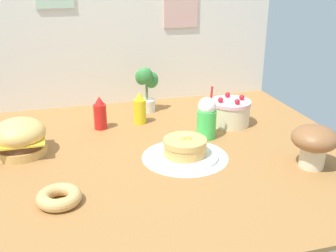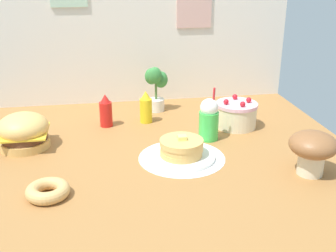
{
  "view_description": "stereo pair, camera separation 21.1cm",
  "coord_description": "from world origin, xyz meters",
  "px_view_note": "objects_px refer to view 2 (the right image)",
  "views": [
    {
      "loc": [
        -0.43,
        -1.81,
        0.89
      ],
      "look_at": [
        0.1,
        0.08,
        0.11
      ],
      "focal_mm": 44.3,
      "sensor_mm": 36.0,
      "label": 1
    },
    {
      "loc": [
        -0.22,
        -1.86,
        0.89
      ],
      "look_at": [
        0.1,
        0.08,
        0.11
      ],
      "focal_mm": 44.3,
      "sensor_mm": 36.0,
      "label": 2
    }
  ],
  "objects_px": {
    "burger": "(24,131)",
    "mushroom_stool": "(313,148)",
    "pancake_stack": "(182,150)",
    "potted_plant": "(156,87)",
    "layer_cake": "(236,115)",
    "cream_soda_cup": "(209,119)",
    "ketchup_bottle": "(106,111)",
    "mustard_bottle": "(146,108)",
    "donut_pink_glaze": "(48,190)"
  },
  "relations": [
    {
      "from": "pancake_stack",
      "to": "mushroom_stool",
      "type": "bearing_deg",
      "value": -24.79
    },
    {
      "from": "burger",
      "to": "potted_plant",
      "type": "distance_m",
      "value": 0.87
    },
    {
      "from": "burger",
      "to": "cream_soda_cup",
      "type": "relative_size",
      "value": 0.88
    },
    {
      "from": "ketchup_bottle",
      "to": "mushroom_stool",
      "type": "relative_size",
      "value": 0.91
    },
    {
      "from": "pancake_stack",
      "to": "mustard_bottle",
      "type": "xyz_separation_m",
      "value": [
        -0.11,
        0.52,
        0.04
      ]
    },
    {
      "from": "burger",
      "to": "mustard_bottle",
      "type": "height_order",
      "value": "mustard_bottle"
    },
    {
      "from": "mustard_bottle",
      "to": "cream_soda_cup",
      "type": "distance_m",
      "value": 0.43
    },
    {
      "from": "layer_cake",
      "to": "mustard_bottle",
      "type": "height_order",
      "value": "mustard_bottle"
    },
    {
      "from": "donut_pink_glaze",
      "to": "mushroom_stool",
      "type": "bearing_deg",
      "value": 0.49
    },
    {
      "from": "burger",
      "to": "pancake_stack",
      "type": "distance_m",
      "value": 0.81
    },
    {
      "from": "burger",
      "to": "cream_soda_cup",
      "type": "xyz_separation_m",
      "value": [
        0.95,
        -0.05,
        0.03
      ]
    },
    {
      "from": "layer_cake",
      "to": "cream_soda_cup",
      "type": "height_order",
      "value": "cream_soda_cup"
    },
    {
      "from": "burger",
      "to": "donut_pink_glaze",
      "type": "height_order",
      "value": "burger"
    },
    {
      "from": "ketchup_bottle",
      "to": "mustard_bottle",
      "type": "relative_size",
      "value": 1.0
    },
    {
      "from": "burger",
      "to": "mushroom_stool",
      "type": "height_order",
      "value": "mushroom_stool"
    },
    {
      "from": "ketchup_bottle",
      "to": "cream_soda_cup",
      "type": "bearing_deg",
      "value": -27.94
    },
    {
      "from": "burger",
      "to": "potted_plant",
      "type": "bearing_deg",
      "value": 31.23
    },
    {
      "from": "burger",
      "to": "mushroom_stool",
      "type": "bearing_deg",
      "value": -21.32
    },
    {
      "from": "burger",
      "to": "layer_cake",
      "type": "distance_m",
      "value": 1.16
    },
    {
      "from": "mustard_bottle",
      "to": "ketchup_bottle",
      "type": "bearing_deg",
      "value": -173.89
    },
    {
      "from": "layer_cake",
      "to": "mushroom_stool",
      "type": "xyz_separation_m",
      "value": [
        0.15,
        -0.6,
        0.05
      ]
    },
    {
      "from": "mustard_bottle",
      "to": "mushroom_stool",
      "type": "relative_size",
      "value": 0.91
    },
    {
      "from": "mustard_bottle",
      "to": "cream_soda_cup",
      "type": "bearing_deg",
      "value": -45.81
    },
    {
      "from": "pancake_stack",
      "to": "potted_plant",
      "type": "bearing_deg",
      "value": 92.05
    },
    {
      "from": "mustard_bottle",
      "to": "mushroom_stool",
      "type": "xyz_separation_m",
      "value": [
        0.65,
        -0.76,
        0.04
      ]
    },
    {
      "from": "pancake_stack",
      "to": "ketchup_bottle",
      "type": "height_order",
      "value": "ketchup_bottle"
    },
    {
      "from": "donut_pink_glaze",
      "to": "pancake_stack",
      "type": "bearing_deg",
      "value": 23.19
    },
    {
      "from": "ketchup_bottle",
      "to": "cream_soda_cup",
      "type": "distance_m",
      "value": 0.6
    },
    {
      "from": "mushroom_stool",
      "to": "pancake_stack",
      "type": "bearing_deg",
      "value": 155.21
    },
    {
      "from": "pancake_stack",
      "to": "mushroom_stool",
      "type": "xyz_separation_m",
      "value": [
        0.54,
        -0.25,
        0.08
      ]
    },
    {
      "from": "layer_cake",
      "to": "cream_soda_cup",
      "type": "distance_m",
      "value": 0.25
    },
    {
      "from": "cream_soda_cup",
      "to": "donut_pink_glaze",
      "type": "height_order",
      "value": "cream_soda_cup"
    },
    {
      "from": "burger",
      "to": "mustard_bottle",
      "type": "distance_m",
      "value": 0.7
    },
    {
      "from": "cream_soda_cup",
      "to": "pancake_stack",
      "type": "bearing_deg",
      "value": -131.97
    },
    {
      "from": "donut_pink_glaze",
      "to": "ketchup_bottle",
      "type": "bearing_deg",
      "value": 71.21
    },
    {
      "from": "donut_pink_glaze",
      "to": "potted_plant",
      "type": "height_order",
      "value": "potted_plant"
    },
    {
      "from": "burger",
      "to": "layer_cake",
      "type": "bearing_deg",
      "value": 4.8
    },
    {
      "from": "cream_soda_cup",
      "to": "mushroom_stool",
      "type": "xyz_separation_m",
      "value": [
        0.35,
        -0.46,
        0.01
      ]
    },
    {
      "from": "donut_pink_glaze",
      "to": "potted_plant",
      "type": "relative_size",
      "value": 0.61
    },
    {
      "from": "pancake_stack",
      "to": "potted_plant",
      "type": "xyz_separation_m",
      "value": [
        -0.03,
        0.71,
        0.11
      ]
    },
    {
      "from": "cream_soda_cup",
      "to": "ketchup_bottle",
      "type": "bearing_deg",
      "value": 152.06
    },
    {
      "from": "mushroom_stool",
      "to": "donut_pink_glaze",
      "type": "bearing_deg",
      "value": -179.51
    },
    {
      "from": "mustard_bottle",
      "to": "mushroom_stool",
      "type": "distance_m",
      "value": 1.0
    },
    {
      "from": "layer_cake",
      "to": "mustard_bottle",
      "type": "bearing_deg",
      "value": 162.38
    },
    {
      "from": "ketchup_bottle",
      "to": "donut_pink_glaze",
      "type": "relative_size",
      "value": 1.08
    },
    {
      "from": "layer_cake",
      "to": "mushroom_stool",
      "type": "bearing_deg",
      "value": -76.23
    },
    {
      "from": "potted_plant",
      "to": "mushroom_stool",
      "type": "distance_m",
      "value": 1.11
    },
    {
      "from": "cream_soda_cup",
      "to": "donut_pink_glaze",
      "type": "bearing_deg",
      "value": -149.43
    },
    {
      "from": "burger",
      "to": "ketchup_bottle",
      "type": "height_order",
      "value": "ketchup_bottle"
    },
    {
      "from": "potted_plant",
      "to": "layer_cake",
      "type": "bearing_deg",
      "value": -40.38
    }
  ]
}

